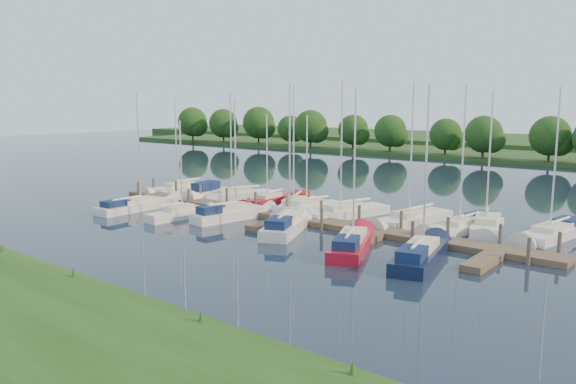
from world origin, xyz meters
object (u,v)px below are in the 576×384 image
Objects in this scene: sailboat_n_0 at (180,190)px; sailboat_n_5 at (309,208)px; motorboat at (205,193)px; sailboat_s_2 at (232,215)px; dock at (288,219)px.

sailboat_n_0 is 16.59m from sailboat_n_5.
sailboat_n_0 reaches higher than sailboat_n_5.
sailboat_s_2 is at bearing 137.99° from motorboat.
sailboat_n_0 is 4.36m from motorboat.
sailboat_n_0 is at bearing 164.33° from sailboat_s_2.
dock is at bearing 172.71° from sailboat_n_0.
sailboat_n_0 reaches higher than dock.
dock is 4.00× the size of sailboat_n_0.
sailboat_n_5 is at bearing -173.59° from sailboat_n_0.
sailboat_n_5 is at bearing 75.59° from sailboat_s_2.
motorboat is (-13.47, 3.82, 0.18)m from dock.
motorboat is at bearing 19.76° from sailboat_n_5.
sailboat_s_2 is at bearing -152.60° from dock.
motorboat reaches higher than dock.
sailboat_n_0 is 1.18× the size of sailboat_n_5.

